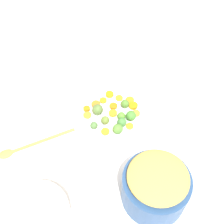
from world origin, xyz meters
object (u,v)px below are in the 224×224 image
at_px(metal_pot, 155,188).
at_px(wooden_spoon, 23,148).
at_px(casserole_dish, 37,219).
at_px(serving_bowl_carrots, 112,121).

bearing_deg(metal_pot, wooden_spoon, -123.00).
relative_size(metal_pot, wooden_spoon, 0.73).
height_order(wooden_spoon, casserole_dish, casserole_dish).
height_order(serving_bowl_carrots, wooden_spoon, serving_bowl_carrots).
relative_size(wooden_spoon, casserole_dish, 1.44).
distance_m(metal_pot, casserole_dish, 0.39).
bearing_deg(wooden_spoon, serving_bowl_carrots, 94.88).
bearing_deg(wooden_spoon, casserole_dish, 10.11).
xyz_separation_m(metal_pot, casserole_dish, (0.02, -0.39, -0.01)).
bearing_deg(metal_pot, serving_bowl_carrots, -165.88).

